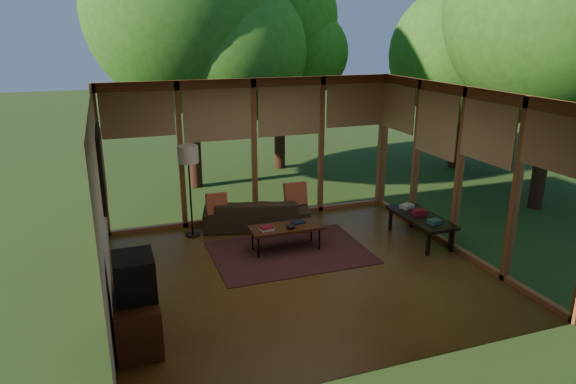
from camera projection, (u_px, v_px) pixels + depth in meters
name	position (u px, v px, depth m)	size (l,w,h in m)	color
floor	(301.00, 272.00, 7.85)	(5.50, 5.50, 0.00)	brown
ceiling	(302.00, 94.00, 7.04)	(5.50, 5.50, 0.00)	white
wall_left	(101.00, 208.00, 6.57)	(0.04, 5.00, 2.70)	silver
wall_front	(389.00, 255.00, 5.20)	(5.50, 0.04, 2.70)	silver
window_wall_back	(254.00, 151.00, 9.69)	(5.50, 0.12, 2.70)	#9A562F
window_wall_right	(459.00, 171.00, 8.32)	(0.12, 5.00, 2.70)	#9A562F
exterior_lawn	(435.00, 138.00, 17.59)	(40.00, 40.00, 0.00)	#2A491B
tree_nw	(187.00, 10.00, 11.03)	(4.41, 4.41, 6.16)	#391F14
tree_ne	(278.00, 19.00, 12.77)	(2.98, 2.98, 5.30)	#391F14
tree_se	(560.00, 7.00, 9.48)	(4.23, 4.23, 6.06)	#391F14
tree_far	(458.00, 55.00, 12.92)	(3.43, 3.43, 4.66)	#391F14
rug	(290.00, 252.00, 8.53)	(2.54, 1.80, 0.01)	maroon
sofa	(257.00, 213.00, 9.53)	(1.94, 0.76, 0.57)	#36291B
pillow_left	(217.00, 204.00, 9.16)	(0.37, 0.12, 0.37)	#98260D
pillow_right	(295.00, 194.00, 9.63)	(0.42, 0.14, 0.42)	#98260D
ct_book_lower	(267.00, 229.00, 8.33)	(0.22, 0.17, 0.03)	#B6ABA5
ct_book_upper	(267.00, 227.00, 8.33)	(0.20, 0.15, 0.03)	maroon
ct_book_side	(298.00, 222.00, 8.64)	(0.20, 0.15, 0.03)	black
ct_bowl	(291.00, 226.00, 8.41)	(0.16, 0.16, 0.07)	black
media_cabinet	(137.00, 319.00, 6.01)	(0.50, 1.00, 0.60)	#4D2615
television	(134.00, 276.00, 5.85)	(0.45, 0.55, 0.50)	black
console_book_a	(435.00, 222.00, 8.52)	(0.20, 0.15, 0.07)	#30544C
console_book_b	(419.00, 212.00, 8.92)	(0.22, 0.16, 0.10)	maroon
console_book_c	(407.00, 206.00, 9.29)	(0.24, 0.17, 0.07)	#B6ABA5
floor_lamp	(188.00, 159.00, 8.82)	(0.36, 0.36, 1.65)	black
coffee_table	(286.00, 228.00, 8.51)	(1.20, 0.50, 0.43)	#4D2615
side_console	(421.00, 218.00, 8.90)	(0.60, 1.40, 0.46)	black
wall_painting	(102.00, 167.00, 7.78)	(0.06, 1.35, 1.15)	black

